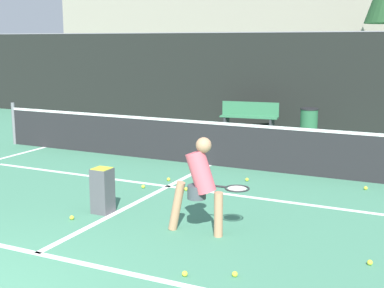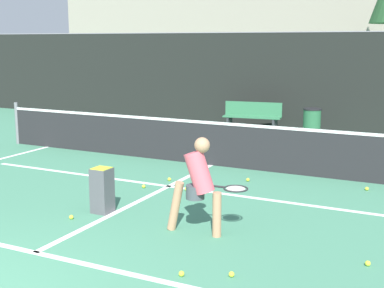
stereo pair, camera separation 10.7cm
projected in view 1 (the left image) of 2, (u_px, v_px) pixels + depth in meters
name	position (u px, v px, depth m)	size (l,w,h in m)	color
court_baseline_near	(37.00, 253.00, 6.70)	(11.00, 0.10, 0.01)	white
court_service_line	(168.00, 186.00, 9.78)	(8.25, 0.10, 0.01)	white
court_center_mark	(146.00, 198.00, 9.07)	(0.10, 5.38, 0.01)	white
net	(210.00, 142.00, 11.36)	(11.09, 0.09, 1.07)	slate
fence_back	(283.00, 81.00, 15.91)	(24.00, 0.06, 2.88)	black
player_practicing	(201.00, 181.00, 7.25)	(1.11, 0.55, 1.36)	tan
tennis_ball_scattered_0	(235.00, 274.00, 6.03)	(0.07, 0.07, 0.07)	#D1E033
tennis_ball_scattered_1	(186.00, 189.00, 9.49)	(0.07, 0.07, 0.07)	#D1E033
tennis_ball_scattered_2	(370.00, 262.00, 6.34)	(0.07, 0.07, 0.07)	#D1E033
tennis_ball_scattered_3	(185.00, 274.00, 6.04)	(0.07, 0.07, 0.07)	#D1E033
tennis_ball_scattered_4	(72.00, 218.00, 7.95)	(0.07, 0.07, 0.07)	#D1E033
tennis_ball_scattered_5	(366.00, 188.00, 9.54)	(0.07, 0.07, 0.07)	#D1E033
tennis_ball_scattered_6	(247.00, 180.00, 10.13)	(0.07, 0.07, 0.07)	#D1E033
tennis_ball_scattered_7	(143.00, 186.00, 9.65)	(0.07, 0.07, 0.07)	#D1E033
tennis_ball_scattered_9	(169.00, 179.00, 10.15)	(0.07, 0.07, 0.07)	#D1E033
ball_hopper	(102.00, 189.00, 8.22)	(0.28, 0.28, 0.71)	#4C4C51
courtside_bench	(249.00, 116.00, 15.61)	(1.72, 0.61, 0.86)	#33724C
trash_bin	(309.00, 123.00, 14.57)	(0.49, 0.49, 0.82)	#28603D
building_far	(358.00, 29.00, 27.47)	(36.00, 2.40, 6.47)	gray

